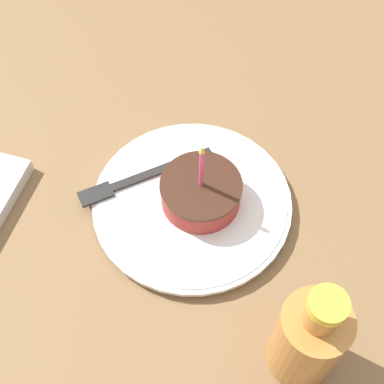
{
  "coord_description": "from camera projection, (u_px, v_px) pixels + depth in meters",
  "views": [
    {
      "loc": [
        0.12,
        -0.34,
        0.62
      ],
      "look_at": [
        0.01,
        0.02,
        0.04
      ],
      "focal_mm": 50.0,
      "sensor_mm": 36.0,
      "label": 1
    }
  ],
  "objects": [
    {
      "name": "cake_slice",
      "position": [
        201.0,
        192.0,
        0.7
      ],
      "size": [
        0.11,
        0.11,
        0.12
      ],
      "color": "#99332D",
      "rests_on": "plate"
    },
    {
      "name": "fork",
      "position": [
        138.0,
        179.0,
        0.73
      ],
      "size": [
        0.16,
        0.14,
        0.0
      ],
      "color": "#262626",
      "rests_on": "plate"
    },
    {
      "name": "plate",
      "position": [
        192.0,
        203.0,
        0.72
      ],
      "size": [
        0.27,
        0.27,
        0.02
      ],
      "color": "silver",
      "rests_on": "ground_plane"
    },
    {
      "name": "bottle",
      "position": [
        308.0,
        339.0,
        0.56
      ],
      "size": [
        0.07,
        0.07,
        0.17
      ],
      "color": "#B27233",
      "rests_on": "ground_plane"
    },
    {
      "name": "ground_plane",
      "position": [
        179.0,
        226.0,
        0.73
      ],
      "size": [
        2.4,
        2.4,
        0.04
      ],
      "color": "brown",
      "rests_on": "ground"
    }
  ]
}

